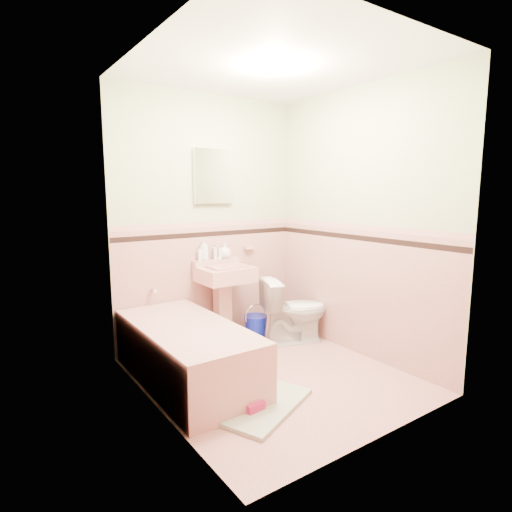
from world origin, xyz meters
TOP-DOWN VIEW (x-y plane):
  - floor at (0.00, 0.00)m, footprint 2.20×2.20m
  - ceiling at (0.00, 0.00)m, footprint 2.20×2.20m
  - wall_back at (0.00, 1.10)m, footprint 2.50×0.00m
  - wall_front at (0.00, -1.10)m, footprint 2.50×0.00m
  - wall_left at (-1.00, 0.00)m, footprint 0.00×2.50m
  - wall_right at (1.00, 0.00)m, footprint 0.00×2.50m
  - wainscot_back at (0.00, 1.09)m, footprint 2.00×0.00m
  - wainscot_front at (0.00, -1.09)m, footprint 2.00×0.00m
  - wainscot_left at (-0.99, 0.00)m, footprint 0.00×2.20m
  - wainscot_right at (0.99, 0.00)m, footprint 0.00×2.20m
  - accent_back at (0.00, 1.08)m, footprint 2.00×0.00m
  - accent_front at (0.00, -1.08)m, footprint 2.00×0.00m
  - accent_left at (-0.98, 0.00)m, footprint 0.00×2.20m
  - accent_right at (0.98, 0.00)m, footprint 0.00×2.20m
  - cap_back at (0.00, 1.08)m, footprint 2.00×0.00m
  - cap_front at (0.00, -1.08)m, footprint 2.00×0.00m
  - cap_left at (-0.98, 0.00)m, footprint 0.00×2.20m
  - cap_right at (0.98, 0.00)m, footprint 0.00×2.20m
  - bathtub at (-0.63, 0.33)m, footprint 0.70×1.50m
  - tub_faucet at (-0.63, 1.05)m, footprint 0.04×0.12m
  - sink at (0.05, 0.86)m, footprint 0.51×0.48m
  - sink_faucet at (0.05, 1.00)m, footprint 0.02×0.02m
  - medicine_cabinet at (0.05, 1.07)m, footprint 0.43×0.04m
  - soap_dish at (0.47, 1.06)m, footprint 0.11×0.06m
  - soap_bottle_left at (-0.09, 1.04)m, footprint 0.10×0.10m
  - soap_bottle_mid at (0.06, 1.04)m, footprint 0.10×0.10m
  - soap_bottle_right at (0.15, 1.04)m, footprint 0.17×0.17m
  - tube at (-0.14, 1.04)m, footprint 0.04×0.04m
  - toilet at (0.68, 0.54)m, footprint 0.75×0.57m
  - bucket at (0.41, 0.84)m, footprint 0.33×0.33m
  - bath_mat at (-0.38, -0.33)m, footprint 0.91×0.78m
  - shoe at (-0.47, -0.42)m, footprint 0.15×0.08m

SIDE VIEW (x-z plane):
  - floor at x=0.00m, z-range 0.00..0.00m
  - bath_mat at x=-0.38m, z-range 0.00..0.03m
  - shoe at x=-0.47m, z-range 0.03..0.09m
  - bucket at x=0.41m, z-range 0.00..0.25m
  - bathtub at x=-0.63m, z-range 0.00..0.45m
  - toilet at x=0.68m, z-range 0.00..0.68m
  - sink at x=0.05m, z-range 0.00..0.81m
  - wainscot_back at x=0.00m, z-range -0.40..1.60m
  - wainscot_front at x=0.00m, z-range -0.40..1.60m
  - wainscot_left at x=-0.99m, z-range -0.50..1.70m
  - wainscot_right at x=0.99m, z-range -0.50..1.70m
  - tub_faucet at x=-0.63m, z-range 0.61..0.65m
  - tube at x=-0.14m, z-range 0.86..0.98m
  - soap_bottle_right at x=0.15m, z-range 0.86..1.03m
  - sink_faucet at x=0.05m, z-range 0.90..1.00m
  - soap_dish at x=0.47m, z-range 0.93..0.97m
  - soap_bottle_mid at x=0.06m, z-range 0.86..1.04m
  - soap_bottle_left at x=-0.09m, z-range 0.86..1.08m
  - accent_left at x=-0.98m, z-range 0.02..2.22m
  - accent_right at x=0.98m, z-range 0.02..2.22m
  - accent_back at x=0.00m, z-range 0.12..2.12m
  - accent_front at x=0.00m, z-range 0.12..2.12m
  - cap_back at x=0.00m, z-range 0.22..2.22m
  - cap_front at x=0.00m, z-range 0.22..2.22m
  - cap_left at x=-0.98m, z-range 0.12..2.32m
  - cap_right at x=0.98m, z-range 0.12..2.32m
  - wall_back at x=0.00m, z-range 0.00..2.50m
  - wall_front at x=0.00m, z-range 0.00..2.50m
  - wall_left at x=-1.00m, z-range 0.00..2.50m
  - wall_right at x=1.00m, z-range 0.00..2.50m
  - medicine_cabinet at x=0.05m, z-range 1.43..1.97m
  - ceiling at x=0.00m, z-range 2.50..2.50m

